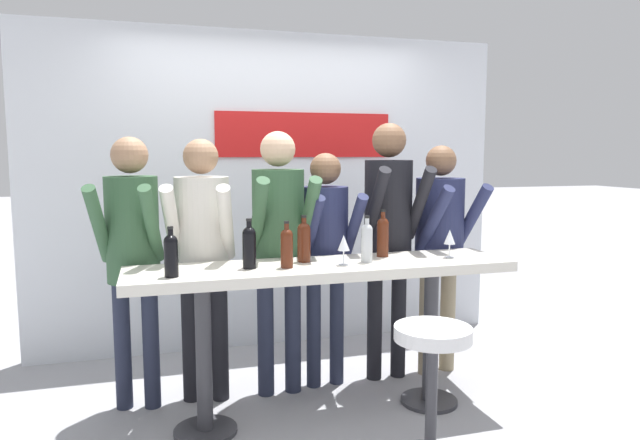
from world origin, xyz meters
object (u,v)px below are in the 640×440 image
wine_bottle_3 (383,235)px  person_left (203,240)px  bar_stool (432,373)px  person_center (326,242)px  wine_glass_1 (450,238)px  wine_bottle_0 (287,246)px  wine_bottle_1 (304,240)px  person_center_right (389,220)px  person_right (440,233)px  person_center_left (279,233)px  person_far_left (132,241)px  wine_bottle_4 (367,241)px  wine_bottle_2 (171,253)px  tasting_table (324,291)px  wine_glass_0 (344,244)px  wine_bottle_5 (249,245)px

wine_bottle_3 → person_left: bearing=163.6°
bar_stool → person_center: size_ratio=0.46×
wine_glass_1 → person_left: bearing=162.0°
wine_bottle_0 → wine_bottle_1: bearing=46.3°
person_left → person_center_right: bearing=12.4°
person_left → wine_bottle_3: 1.13m
wine_bottle_1 → person_right: bearing=18.4°
person_center_left → wine_bottle_3: bearing=-26.0°
person_far_left → person_right: size_ratio=1.03×
person_center → wine_bottle_4: (0.11, -0.48, 0.08)m
person_far_left → person_right: 2.08m
wine_bottle_3 → person_center_left: bearing=154.6°
person_center_right → wine_bottle_1: 0.79m
person_left → wine_glass_1: bearing=-6.3°
wine_bottle_0 → wine_bottle_1: (0.14, 0.14, 0.01)m
bar_stool → person_center_left: person_center_left is taller
person_left → wine_bottle_2: size_ratio=6.26×
wine_bottle_4 → person_far_left: bearing=160.9°
person_right → wine_bottle_4: bearing=-156.5°
tasting_table → wine_glass_0: (0.10, -0.07, 0.29)m
person_left → person_center_left: size_ratio=0.97×
person_center_left → person_right: person_center_left is taller
wine_bottle_0 → person_center_right: bearing=31.3°
tasting_table → wine_bottle_0: bearing=-167.8°
bar_stool → person_center_left: 1.34m
person_left → wine_bottle_1: (0.56, -0.35, 0.03)m
wine_bottle_1 → person_far_left: bearing=160.5°
person_left → wine_glass_1: (1.46, -0.48, 0.02)m
wine_bottle_1 → wine_glass_0: (0.19, -0.17, -0.01)m
person_center_right → wine_bottle_0: person_center_right is taller
person_center_right → wine_glass_0: bearing=-132.4°
person_far_left → wine_bottle_4: size_ratio=6.06×
person_center → person_center_right: (0.45, 0.00, 0.13)m
person_center_right → wine_bottle_4: bearing=-124.4°
person_right → wine_glass_0: bearing=-159.0°
person_right → person_far_left: bearing=171.0°
wine_glass_0 → person_center: bearing=84.2°
tasting_table → wine_glass_0: wine_glass_0 is taller
wine_bottle_4 → person_center_right: bearing=54.4°
person_center_right → wine_bottle_0: (-0.84, -0.51, -0.06)m
wine_bottle_4 → person_center: bearing=102.8°
person_center_right → wine_bottle_3: size_ratio=6.00×
person_far_left → person_right: person_far_left is taller
bar_stool → wine_bottle_3: 0.98m
person_center → wine_bottle_5: size_ratio=5.61×
wine_bottle_0 → wine_bottle_5: bearing=168.5°
tasting_table → wine_bottle_5: 0.53m
person_left → wine_bottle_5: size_ratio=5.92×
person_center → wine_bottle_2: 1.17m
tasting_table → wine_bottle_2: wine_bottle_2 is taller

